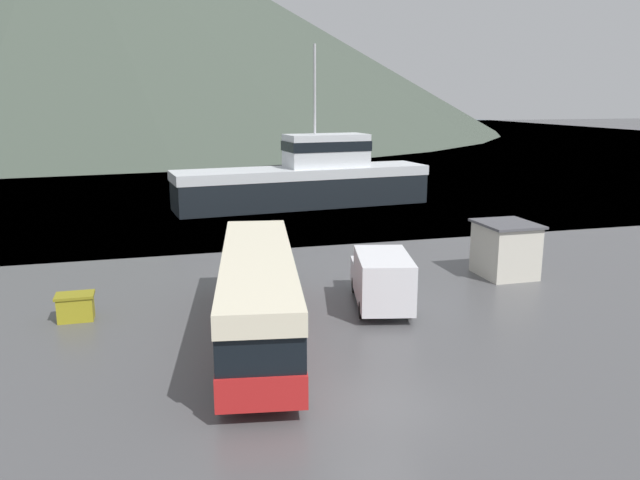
{
  "coord_description": "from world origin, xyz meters",
  "views": [
    {
      "loc": [
        -5.94,
        -15.4,
        8.7
      ],
      "look_at": [
        1.7,
        12.65,
        2.0
      ],
      "focal_mm": 35.0,
      "sensor_mm": 36.0,
      "label": 1
    }
  ],
  "objects_px": {
    "delivery_van": "(382,278)",
    "fishing_boat": "(307,178)",
    "storage_bin": "(76,307)",
    "small_boat": "(241,190)",
    "dock_kiosk": "(505,249)",
    "tour_bus": "(258,293)"
  },
  "relations": [
    {
      "from": "delivery_van",
      "to": "fishing_boat",
      "type": "bearing_deg",
      "value": 96.38
    },
    {
      "from": "storage_bin",
      "to": "small_boat",
      "type": "relative_size",
      "value": 0.21
    },
    {
      "from": "dock_kiosk",
      "to": "storage_bin",
      "type": "bearing_deg",
      "value": -176.76
    },
    {
      "from": "tour_bus",
      "to": "delivery_van",
      "type": "xyz_separation_m",
      "value": [
        5.63,
        2.34,
        -0.57
      ]
    },
    {
      "from": "delivery_van",
      "to": "fishing_boat",
      "type": "relative_size",
      "value": 0.27
    },
    {
      "from": "tour_bus",
      "to": "dock_kiosk",
      "type": "distance_m",
      "value": 14.18
    },
    {
      "from": "tour_bus",
      "to": "storage_bin",
      "type": "bearing_deg",
      "value": 157.99
    },
    {
      "from": "fishing_boat",
      "to": "dock_kiosk",
      "type": "relative_size",
      "value": 7.15
    },
    {
      "from": "tour_bus",
      "to": "fishing_boat",
      "type": "bearing_deg",
      "value": 81.54
    },
    {
      "from": "tour_bus",
      "to": "small_boat",
      "type": "bearing_deg",
      "value": 91.95
    },
    {
      "from": "fishing_boat",
      "to": "dock_kiosk",
      "type": "distance_m",
      "value": 22.8
    },
    {
      "from": "delivery_van",
      "to": "small_boat",
      "type": "bearing_deg",
      "value": 105.72
    },
    {
      "from": "delivery_van",
      "to": "dock_kiosk",
      "type": "distance_m",
      "value": 8.07
    },
    {
      "from": "dock_kiosk",
      "to": "small_boat",
      "type": "bearing_deg",
      "value": 107.1
    },
    {
      "from": "dock_kiosk",
      "to": "delivery_van",
      "type": "bearing_deg",
      "value": -159.7
    },
    {
      "from": "delivery_van",
      "to": "storage_bin",
      "type": "distance_m",
      "value": 12.45
    },
    {
      "from": "fishing_boat",
      "to": "dock_kiosk",
      "type": "bearing_deg",
      "value": -174.58
    },
    {
      "from": "fishing_boat",
      "to": "small_boat",
      "type": "xyz_separation_m",
      "value": [
        -4.4,
        6.76,
        -1.71
      ]
    },
    {
      "from": "small_boat",
      "to": "delivery_van",
      "type": "bearing_deg",
      "value": 141.74
    },
    {
      "from": "fishing_boat",
      "to": "tour_bus",
      "type": "bearing_deg",
      "value": 156.42
    },
    {
      "from": "delivery_van",
      "to": "storage_bin",
      "type": "bearing_deg",
      "value": -174.5
    },
    {
      "from": "storage_bin",
      "to": "delivery_van",
      "type": "bearing_deg",
      "value": -7.75
    }
  ]
}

